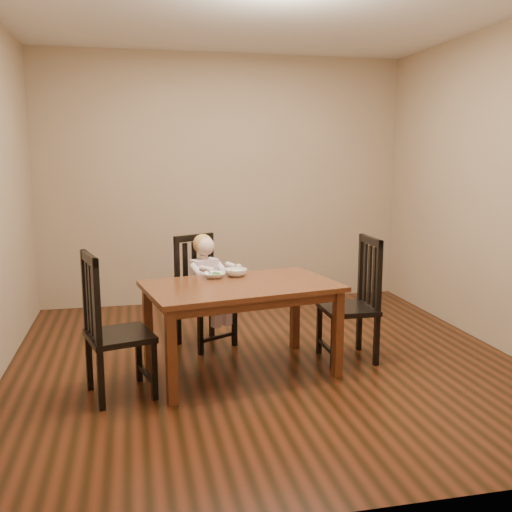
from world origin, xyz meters
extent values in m
cube|color=#491F0F|center=(0.00, 0.00, 0.00)|extent=(4.00, 4.00, 0.01)
cube|color=silver|center=(0.00, 0.00, 2.70)|extent=(4.00, 4.00, 0.01)
cube|color=#9C8262|center=(0.00, 2.00, 1.35)|extent=(4.00, 0.01, 2.70)
cube|color=#9C8262|center=(0.00, -2.00, 1.35)|extent=(4.00, 0.01, 2.70)
cube|color=#9C8262|center=(2.00, 0.00, 1.35)|extent=(0.01, 4.00, 2.70)
cube|color=#452210|center=(-0.24, -0.20, 0.67)|extent=(1.51, 1.07, 0.04)
cube|color=#452210|center=(-0.24, -0.20, 0.62)|extent=(1.38, 0.94, 0.07)
cube|color=#452210|center=(-0.79, -0.66, 0.33)|extent=(0.08, 0.08, 0.66)
cube|color=#452210|center=(0.44, -0.43, 0.33)|extent=(0.08, 0.08, 0.66)
cube|color=#452210|center=(-0.92, 0.03, 0.33)|extent=(0.08, 0.08, 0.66)
cube|color=#452210|center=(0.32, 0.26, 0.33)|extent=(0.08, 0.08, 0.66)
cube|color=black|center=(-0.41, 0.49, 0.40)|extent=(0.55, 0.54, 0.04)
cube|color=black|center=(-0.33, 0.73, 0.19)|extent=(0.05, 0.05, 0.38)
cube|color=black|center=(-0.65, 0.56, 0.19)|extent=(0.05, 0.05, 0.38)
cube|color=black|center=(-0.18, 0.43, 0.19)|extent=(0.05, 0.05, 0.38)
cube|color=black|center=(-0.49, 0.26, 0.19)|extent=(0.05, 0.05, 0.38)
cube|color=black|center=(-0.33, 0.73, 0.69)|extent=(0.05, 0.05, 0.53)
cube|color=black|center=(-0.65, 0.56, 0.69)|extent=(0.05, 0.05, 0.53)
cube|color=black|center=(-0.49, 0.64, 0.93)|extent=(0.36, 0.21, 0.06)
cube|color=black|center=(-0.41, 0.69, 0.66)|extent=(0.05, 0.04, 0.46)
cube|color=black|center=(-0.49, 0.64, 0.66)|extent=(0.05, 0.04, 0.46)
cube|color=black|center=(-0.57, 0.60, 0.66)|extent=(0.05, 0.04, 0.46)
cube|color=black|center=(-1.12, -0.42, 0.42)|extent=(0.51, 0.52, 0.04)
cube|color=black|center=(-1.34, -0.29, 0.20)|extent=(0.05, 0.05, 0.40)
cube|color=black|center=(-1.24, -0.65, 0.20)|extent=(0.05, 0.05, 0.40)
cube|color=black|center=(-1.00, -0.19, 0.20)|extent=(0.05, 0.05, 0.40)
cube|color=black|center=(-0.90, -0.55, 0.20)|extent=(0.05, 0.05, 0.40)
cube|color=black|center=(-1.34, -0.29, 0.72)|extent=(0.05, 0.05, 0.56)
cube|color=black|center=(-1.24, -0.65, 0.72)|extent=(0.05, 0.05, 0.56)
cube|color=black|center=(-1.29, -0.47, 0.97)|extent=(0.14, 0.41, 0.06)
cube|color=black|center=(-1.31, -0.37, 0.69)|extent=(0.03, 0.05, 0.48)
cube|color=black|center=(-1.29, -0.47, 0.69)|extent=(0.03, 0.05, 0.48)
cube|color=black|center=(-1.26, -0.56, 0.69)|extent=(0.03, 0.05, 0.48)
cube|color=black|center=(0.65, -0.09, 0.42)|extent=(0.42, 0.44, 0.04)
cube|color=black|center=(0.82, -0.28, 0.20)|extent=(0.04, 0.04, 0.40)
cube|color=black|center=(0.83, 0.09, 0.20)|extent=(0.04, 0.04, 0.40)
cube|color=black|center=(0.47, -0.27, 0.20)|extent=(0.04, 0.04, 0.40)
cube|color=black|center=(0.48, 0.10, 0.20)|extent=(0.04, 0.04, 0.40)
cube|color=black|center=(0.82, -0.28, 0.72)|extent=(0.04, 0.04, 0.56)
cube|color=black|center=(0.83, 0.09, 0.72)|extent=(0.04, 0.04, 0.56)
cube|color=black|center=(0.83, -0.09, 0.96)|extent=(0.04, 0.41, 0.06)
cube|color=black|center=(0.83, -0.19, 0.69)|extent=(0.02, 0.04, 0.48)
cube|color=black|center=(0.83, -0.09, 0.69)|extent=(0.02, 0.04, 0.48)
cube|color=black|center=(0.83, 0.01, 0.69)|extent=(0.02, 0.04, 0.48)
imported|color=white|center=(-0.40, 0.05, 0.71)|extent=(0.18, 0.18, 0.04)
imported|color=white|center=(-0.22, 0.08, 0.72)|extent=(0.23, 0.23, 0.06)
cube|color=silver|center=(-0.44, 0.02, 0.74)|extent=(0.08, 0.10, 0.05)
cube|color=silver|center=(-0.44, 0.02, 0.73)|extent=(0.04, 0.04, 0.01)
camera|label=1|loc=(-1.00, -4.24, 1.63)|focal=40.00mm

